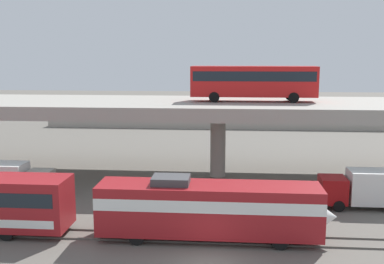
{
  "coord_description": "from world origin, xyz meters",
  "views": [
    {
      "loc": [
        1.07,
        -24.36,
        11.84
      ],
      "look_at": [
        -2.41,
        18.05,
        4.74
      ],
      "focal_mm": 42.81,
      "sensor_mm": 36.0,
      "label": 1
    }
  ],
  "objects_px": {
    "service_truck_west": "(9,180)",
    "parked_car_2": "(101,110)",
    "train_locomotive": "(220,207)",
    "parked_car_0": "(164,112)",
    "service_truck_east": "(367,188)",
    "parked_car_4": "(327,115)",
    "transit_bus_on_overpass": "(254,80)",
    "parked_car_6": "(215,110)",
    "parked_car_3": "(115,112)",
    "parked_car_1": "(328,112)",
    "parked_car_5": "(366,112)"
  },
  "relations": [
    {
      "from": "service_truck_west",
      "to": "parked_car_2",
      "type": "height_order",
      "value": "service_truck_west"
    },
    {
      "from": "train_locomotive",
      "to": "parked_car_0",
      "type": "bearing_deg",
      "value": 102.17
    },
    {
      "from": "service_truck_east",
      "to": "parked_car_4",
      "type": "bearing_deg",
      "value": -97.5
    },
    {
      "from": "train_locomotive",
      "to": "service_truck_east",
      "type": "xyz_separation_m",
      "value": [
        11.35,
        7.23,
        -0.56
      ]
    },
    {
      "from": "parked_car_2",
      "to": "transit_bus_on_overpass",
      "type": "bearing_deg",
      "value": -54.6
    },
    {
      "from": "train_locomotive",
      "to": "service_truck_east",
      "type": "relative_size",
      "value": 2.26
    },
    {
      "from": "service_truck_east",
      "to": "parked_car_6",
      "type": "xyz_separation_m",
      "value": [
        -13.41,
        46.14,
        0.57
      ]
    },
    {
      "from": "service_truck_east",
      "to": "parked_car_2",
      "type": "xyz_separation_m",
      "value": [
        -33.99,
        44.82,
        0.57
      ]
    },
    {
      "from": "service_truck_west",
      "to": "parked_car_3",
      "type": "xyz_separation_m",
      "value": [
        -1.74,
        42.6,
        0.57
      ]
    },
    {
      "from": "transit_bus_on_overpass",
      "to": "parked_car_1",
      "type": "xyz_separation_m",
      "value": [
        14.85,
        35.96,
        -7.32
      ]
    },
    {
      "from": "service_truck_west",
      "to": "service_truck_east",
      "type": "distance_m",
      "value": 29.08
    },
    {
      "from": "parked_car_0",
      "to": "parked_car_4",
      "type": "relative_size",
      "value": 1.03
    },
    {
      "from": "parked_car_3",
      "to": "parked_car_0",
      "type": "bearing_deg",
      "value": -176.09
    },
    {
      "from": "service_truck_east",
      "to": "parked_car_0",
      "type": "bearing_deg",
      "value": -62.77
    },
    {
      "from": "transit_bus_on_overpass",
      "to": "service_truck_west",
      "type": "distance_m",
      "value": 23.78
    },
    {
      "from": "train_locomotive",
      "to": "transit_bus_on_overpass",
      "type": "relative_size",
      "value": 1.28
    },
    {
      "from": "transit_bus_on_overpass",
      "to": "parked_car_6",
      "type": "height_order",
      "value": "transit_bus_on_overpass"
    },
    {
      "from": "transit_bus_on_overpass",
      "to": "parked_car_5",
      "type": "relative_size",
      "value": 2.81
    },
    {
      "from": "service_truck_west",
      "to": "parked_car_6",
      "type": "bearing_deg",
      "value": 71.24
    },
    {
      "from": "parked_car_2",
      "to": "parked_car_0",
      "type": "bearing_deg",
      "value": -7.87
    },
    {
      "from": "train_locomotive",
      "to": "parked_car_4",
      "type": "height_order",
      "value": "train_locomotive"
    },
    {
      "from": "parked_car_4",
      "to": "service_truck_west",
      "type": "bearing_deg",
      "value": -129.98
    },
    {
      "from": "transit_bus_on_overpass",
      "to": "service_truck_east",
      "type": "bearing_deg",
      "value": -46.5
    },
    {
      "from": "service_truck_east",
      "to": "parked_car_1",
      "type": "height_order",
      "value": "service_truck_east"
    },
    {
      "from": "transit_bus_on_overpass",
      "to": "parked_car_0",
      "type": "bearing_deg",
      "value": 111.82
    },
    {
      "from": "parked_car_2",
      "to": "parked_car_5",
      "type": "relative_size",
      "value": 1.08
    },
    {
      "from": "service_truck_west",
      "to": "parked_car_5",
      "type": "relative_size",
      "value": 1.59
    },
    {
      "from": "train_locomotive",
      "to": "parked_car_4",
      "type": "bearing_deg",
      "value": 70.88
    },
    {
      "from": "parked_car_3",
      "to": "parked_car_4",
      "type": "xyz_separation_m",
      "value": [
        36.24,
        -1.47,
        -0.0
      ]
    },
    {
      "from": "service_truck_east",
      "to": "parked_car_5",
      "type": "bearing_deg",
      "value": -105.8
    },
    {
      "from": "parked_car_2",
      "to": "parked_car_4",
      "type": "height_order",
      "value": "same"
    },
    {
      "from": "service_truck_west",
      "to": "parked_car_4",
      "type": "xyz_separation_m",
      "value": [
        34.5,
        41.14,
        0.57
      ]
    },
    {
      "from": "parked_car_1",
      "to": "parked_car_0",
      "type": "bearing_deg",
      "value": -176.48
    },
    {
      "from": "parked_car_2",
      "to": "parked_car_4",
      "type": "bearing_deg",
      "value": -5.34
    },
    {
      "from": "parked_car_3",
      "to": "parked_car_5",
      "type": "bearing_deg",
      "value": -177.05
    },
    {
      "from": "parked_car_2",
      "to": "parked_car_3",
      "type": "bearing_deg",
      "value": -34.98
    },
    {
      "from": "parked_car_3",
      "to": "parked_car_4",
      "type": "relative_size",
      "value": 1.0
    },
    {
      "from": "transit_bus_on_overpass",
      "to": "parked_car_3",
      "type": "height_order",
      "value": "transit_bus_on_overpass"
    },
    {
      "from": "transit_bus_on_overpass",
      "to": "parked_car_5",
      "type": "xyz_separation_m",
      "value": [
        21.21,
        35.86,
        -7.32
      ]
    },
    {
      "from": "transit_bus_on_overpass",
      "to": "parked_car_5",
      "type": "distance_m",
      "value": 42.3
    },
    {
      "from": "parked_car_2",
      "to": "parked_car_6",
      "type": "xyz_separation_m",
      "value": [
        20.58,
        1.32,
        0.0
      ]
    },
    {
      "from": "parked_car_1",
      "to": "train_locomotive",
      "type": "bearing_deg",
      "value": -108.71
    },
    {
      "from": "service_truck_west",
      "to": "parked_car_0",
      "type": "height_order",
      "value": "service_truck_west"
    },
    {
      "from": "transit_bus_on_overpass",
      "to": "parked_car_3",
      "type": "bearing_deg",
      "value": 123.56
    },
    {
      "from": "parked_car_3",
      "to": "parked_car_4",
      "type": "height_order",
      "value": "same"
    },
    {
      "from": "parked_car_0",
      "to": "parked_car_5",
      "type": "distance_m",
      "value": 34.95
    },
    {
      "from": "service_truck_east",
      "to": "parked_car_1",
      "type": "xyz_separation_m",
      "value": [
        6.32,
        44.95,
        0.57
      ]
    },
    {
      "from": "service_truck_west",
      "to": "service_truck_east",
      "type": "xyz_separation_m",
      "value": [
        29.08,
        0.0,
        0.0
      ]
    },
    {
      "from": "parked_car_0",
      "to": "parked_car_6",
      "type": "distance_m",
      "value": 9.29
    },
    {
      "from": "service_truck_west",
      "to": "parked_car_5",
      "type": "bearing_deg",
      "value": 47.03
    }
  ]
}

